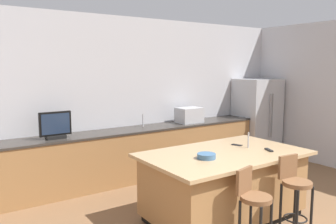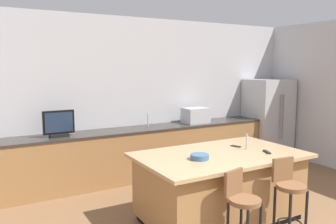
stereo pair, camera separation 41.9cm
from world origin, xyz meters
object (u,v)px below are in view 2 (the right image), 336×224
(bar_stool_right, at_px, (289,193))
(tv_remote, at_px, (267,152))
(kitchen_island, at_px, (220,186))
(fruit_bowl, at_px, (200,157))
(cell_phone, at_px, (236,146))
(refrigerator, at_px, (268,119))
(microwave, at_px, (196,115))
(tv_monitor, at_px, (59,125))
(bar_stool_left, at_px, (242,207))

(bar_stool_right, bearing_deg, tv_remote, 73.86)
(kitchen_island, relative_size, fruit_bowl, 9.41)
(cell_phone, distance_m, tv_remote, 0.49)
(kitchen_island, height_order, bar_stool_right, bar_stool_right)
(refrigerator, height_order, tv_remote, refrigerator)
(bar_stool_right, distance_m, cell_phone, 1.12)
(microwave, bearing_deg, cell_phone, -107.35)
(kitchen_island, height_order, tv_monitor, tv_monitor)
(tv_monitor, xyz_separation_m, fruit_bowl, (1.22, -2.15, -0.18))
(tv_monitor, height_order, cell_phone, tv_monitor)
(kitchen_island, height_order, cell_phone, cell_phone)
(cell_phone, bearing_deg, tv_monitor, 118.13)
(refrigerator, height_order, bar_stool_right, refrigerator)
(bar_stool_right, bearing_deg, refrigerator, 53.70)
(refrigerator, xyz_separation_m, tv_remote, (-2.36, -2.29, 0.04))
(kitchen_island, relative_size, bar_stool_right, 2.21)
(refrigerator, distance_m, tv_remote, 3.29)
(bar_stool_left, relative_size, fruit_bowl, 4.07)
(microwave, bearing_deg, fruit_bowl, -122.96)
(tv_monitor, bearing_deg, bar_stool_left, -66.28)
(bar_stool_left, bearing_deg, microwave, 50.77)
(microwave, bearing_deg, tv_remote, -101.10)
(refrigerator, relative_size, cell_phone, 11.69)
(bar_stool_right, height_order, tv_remote, bar_stool_right)
(tv_monitor, bearing_deg, fruit_bowl, -60.34)
(kitchen_island, xyz_separation_m, refrigerator, (2.92, 2.02, 0.41))
(tv_monitor, relative_size, fruit_bowl, 2.11)
(kitchen_island, xyz_separation_m, bar_stool_right, (0.33, -0.86, 0.13))
(kitchen_island, height_order, tv_remote, tv_remote)
(bar_stool_right, xyz_separation_m, fruit_bowl, (-0.73, 0.76, 0.35))
(fruit_bowl, distance_m, cell_phone, 0.89)
(tv_monitor, xyz_separation_m, bar_stool_left, (1.27, -2.88, -0.56))
(refrigerator, xyz_separation_m, tv_monitor, (-4.54, 0.02, 0.25))
(refrigerator, height_order, cell_phone, refrigerator)
(microwave, bearing_deg, refrigerator, -2.25)
(kitchen_island, bearing_deg, tv_monitor, 128.43)
(bar_stool_right, bearing_deg, fruit_bowl, 139.26)
(refrigerator, xyz_separation_m, bar_stool_right, (-2.59, -2.89, -0.28))
(refrigerator, bearing_deg, bar_stool_right, -131.93)
(microwave, relative_size, bar_stool_right, 0.49)
(kitchen_island, distance_m, microwave, 2.41)
(tv_remote, bearing_deg, cell_phone, 126.86)
(bar_stool_left, height_order, tv_remote, bar_stool_left)
(bar_stool_left, bearing_deg, cell_phone, 38.71)
(bar_stool_left, distance_m, tv_remote, 1.14)
(tv_monitor, distance_m, bar_stool_right, 3.54)
(bar_stool_left, relative_size, cell_phone, 6.27)
(refrigerator, bearing_deg, kitchen_island, -145.27)
(kitchen_island, relative_size, bar_stool_left, 2.31)
(kitchen_island, distance_m, fruit_bowl, 0.63)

